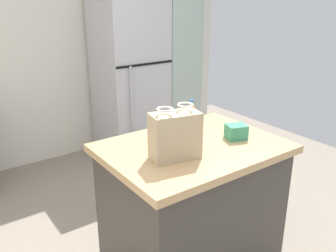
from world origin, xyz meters
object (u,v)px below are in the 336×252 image
tall_cabinet (172,59)px  shopping_bag (175,136)px  small_box (236,132)px  bottle (191,117)px  kitchen_island (192,202)px  refrigerator (130,79)px

tall_cabinet → shopping_bag: 2.57m
small_box → bottle: (-0.16, 0.31, 0.06)m
kitchen_island → small_box: (0.32, -0.09, 0.51)m
shopping_bag → refrigerator: bearing=67.3°
refrigerator → small_box: 2.10m
shopping_bag → bottle: bearing=39.5°
kitchen_island → refrigerator: size_ratio=0.65×
refrigerator → tall_cabinet: (0.62, 0.00, 0.17)m
refrigerator → bottle: refrigerator is taller
tall_cabinet → small_box: bearing=-114.4°
refrigerator → small_box: (-0.32, -2.08, 0.03)m
shopping_bag → small_box: 0.56m
tall_cabinet → bottle: size_ratio=9.02×
small_box → shopping_bag: bearing=-179.1°
refrigerator → small_box: bearing=-98.8°
kitchen_island → small_box: small_box is taller
refrigerator → shopping_bag: (-0.88, -2.09, 0.14)m
kitchen_island → refrigerator: bearing=72.1°
kitchen_island → shopping_bag: bearing=-157.0°
kitchen_island → small_box: bearing=-15.5°
refrigerator → kitchen_island: bearing=-107.9°
refrigerator → shopping_bag: 2.27m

